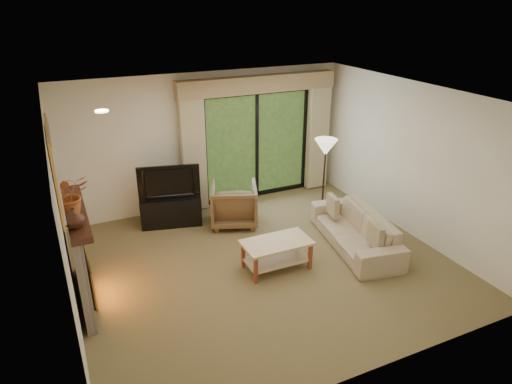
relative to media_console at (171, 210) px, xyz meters
name	(u,v)px	position (x,y,z in m)	size (l,w,h in m)	color
floor	(264,263)	(0.94, -1.95, -0.27)	(5.50, 5.50, 0.00)	brown
ceiling	(265,97)	(0.94, -1.95, 2.33)	(5.50, 5.50, 0.00)	white
wall_back	(208,141)	(0.94, 0.55, 1.03)	(5.00, 5.00, 0.00)	#F1E5CD
wall_front	(373,275)	(0.94, -4.45, 1.03)	(5.00, 5.00, 0.00)	#F1E5CD
wall_left	(62,223)	(-1.81, -1.95, 1.03)	(5.00, 5.00, 0.00)	#F1E5CD
wall_right	(412,160)	(3.69, -1.95, 1.03)	(5.00, 5.00, 0.00)	#F1E5CD
fireplace	(79,257)	(-1.69, -1.75, 0.42)	(0.24, 1.70, 1.37)	gray
mirror	(55,168)	(-1.77, -1.75, 1.68)	(0.07, 1.45, 1.02)	gold
sliding_door	(256,145)	(1.94, 0.50, 0.83)	(2.26, 0.10, 2.16)	black
curtain_left	(193,151)	(0.59, 0.39, 0.93)	(0.45, 0.18, 2.35)	tan
curtain_right	(317,134)	(3.29, 0.39, 0.93)	(0.45, 0.18, 2.35)	tan
cornice	(259,84)	(1.94, 0.41, 2.05)	(3.20, 0.24, 0.32)	tan
media_console	(171,210)	(0.00, 0.00, 0.00)	(1.08, 0.48, 0.54)	black
tv	(169,180)	(0.00, 0.00, 0.58)	(1.08, 0.14, 0.62)	black
armchair	(234,204)	(1.04, -0.48, 0.11)	(0.81, 0.84, 0.76)	brown
sofa	(355,230)	(2.55, -2.08, 0.03)	(2.03, 0.79, 0.59)	tan
pillow_near	(376,235)	(2.48, -2.67, 0.23)	(0.09, 0.36, 0.36)	brown
pillow_far	(333,206)	(2.48, -1.49, 0.23)	(0.09, 0.36, 0.36)	brown
coffee_table	(277,255)	(1.06, -2.15, -0.04)	(1.03, 0.57, 0.46)	#D6B781
floor_lamp	(324,179)	(2.65, -0.91, 0.49)	(0.41, 0.41, 1.52)	beige
vase	(74,218)	(-1.67, -2.28, 1.22)	(0.24, 0.24, 0.25)	#3D1E14
branches	(69,195)	(-1.67, -1.88, 1.36)	(0.46, 0.40, 0.51)	#C4612B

